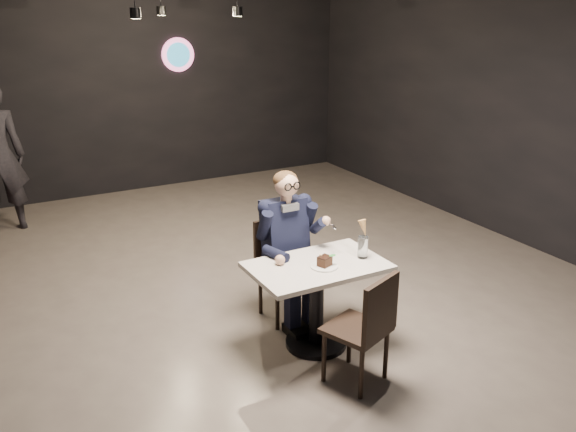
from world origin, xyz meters
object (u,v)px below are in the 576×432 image
chair_far (285,272)px  chair_near (356,327)px  seated_man (285,245)px  sundae_glass (363,247)px  main_table (317,305)px

chair_far → chair_near: 1.13m
chair_near → seated_man: bearing=68.7°
chair_near → sundae_glass: (0.40, 0.51, 0.38)m
chair_near → seated_man: 1.16m
main_table → seated_man: bearing=90.0°
chair_far → sundae_glass: (0.40, -0.62, 0.38)m
chair_near → sundae_glass: sundae_glass is taller
chair_far → chair_near: same height
main_table → seated_man: (-0.00, 0.55, 0.34)m
main_table → seated_man: size_ratio=0.76×
main_table → chair_near: (-0.00, -0.58, 0.09)m
main_table → chair_far: size_ratio=1.20×
main_table → chair_far: bearing=90.0°
main_table → seated_man: 0.65m
chair_far → seated_man: seated_man is taller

